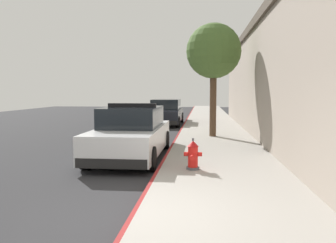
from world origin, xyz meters
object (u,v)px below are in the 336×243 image
(police_cruiser, at_px, (132,134))
(street_tree, at_px, (214,52))
(parked_car_silver_ahead, at_px, (166,113))
(fire_hydrant, at_px, (193,155))

(police_cruiser, relative_size, street_tree, 1.03)
(police_cruiser, height_order, parked_car_silver_ahead, police_cruiser)
(parked_car_silver_ahead, distance_m, fire_hydrant, 12.89)
(parked_car_silver_ahead, bearing_deg, fire_hydrant, -80.95)
(fire_hydrant, bearing_deg, street_tree, 84.00)
(police_cruiser, height_order, street_tree, street_tree)
(fire_hydrant, height_order, street_tree, street_tree)
(street_tree, bearing_deg, fire_hydrant, -96.00)
(parked_car_silver_ahead, xyz_separation_m, street_tree, (2.69, -6.46, 2.94))
(police_cruiser, xyz_separation_m, street_tree, (2.60, 4.16, 2.94))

